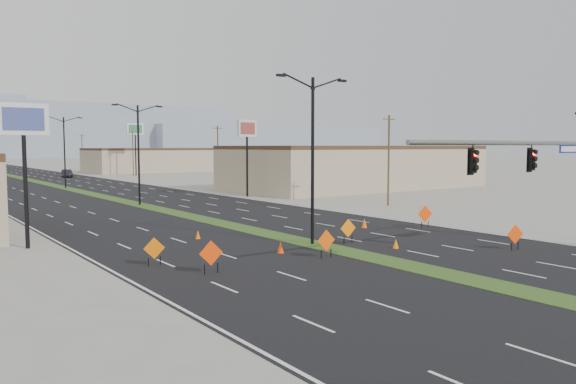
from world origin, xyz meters
TOP-DOWN VIEW (x-y plane):
  - ground at (0.00, 0.00)m, footprint 600.00×600.00m
  - road_surface at (0.00, 100.00)m, footprint 25.00×400.00m
  - median_strip at (0.00, 100.00)m, footprint 2.00×400.00m
  - building_se_near at (34.00, 45.00)m, footprint 36.00×18.00m
  - building_se_far at (38.00, 110.00)m, footprint 44.00×16.00m
  - mesa_center at (40.00, 300.00)m, footprint 220.00×50.00m
  - mesa_east at (180.00, 290.00)m, footprint 160.00×50.00m
  - signal_mast at (8.56, 2.00)m, footprint 16.30×0.60m
  - streetlight_0 at (0.00, 12.00)m, footprint 5.15×0.24m
  - streetlight_1 at (0.00, 40.00)m, footprint 5.15×0.24m
  - streetlight_2 at (0.00, 68.00)m, footprint 5.15×0.24m
  - streetlight_3 at (0.00, 96.00)m, footprint 5.15×0.24m
  - utility_pole_0 at (20.00, 25.00)m, footprint 1.60×0.20m
  - utility_pole_1 at (20.00, 60.00)m, footprint 1.60×0.20m
  - utility_pole_2 at (20.00, 95.00)m, footprint 1.60×0.20m
  - utility_pole_3 at (20.00, 130.00)m, footprint 1.60×0.20m
  - car_mid at (7.65, 96.82)m, footprint 2.13×4.68m
  - construction_sign_0 at (-10.17, 11.80)m, footprint 1.07×0.20m
  - construction_sign_1 at (-8.71, 8.61)m, footprint 1.18×0.13m
  - construction_sign_2 at (-2.00, 8.30)m, footprint 1.14×0.07m
  - construction_sign_3 at (2.00, 11.00)m, footprint 1.12×0.14m
  - construction_sign_4 at (8.21, 3.71)m, footprint 1.08×0.35m
  - construction_sign_5 at (10.89, 12.55)m, footprint 1.22×0.33m
  - cone_0 at (-3.20, 10.79)m, footprint 0.49×0.49m
  - cone_1 at (3.06, 8.06)m, footprint 0.45×0.45m
  - cone_2 at (7.35, 15.17)m, footprint 0.54×0.54m
  - cone_3 at (-4.71, 17.85)m, footprint 0.38×0.38m
  - pole_sign_west at (-14.23, 20.71)m, footprint 2.75×0.51m
  - pole_sign_east_near at (14.00, 42.00)m, footprint 2.94×1.03m
  - pole_sign_east_far at (21.00, 96.15)m, footprint 3.45×0.46m

SIDE VIEW (x-z plane):
  - ground at x=0.00m, z-range 0.00..0.00m
  - road_surface at x=0.00m, z-range -0.01..0.01m
  - median_strip at x=0.00m, z-range -0.02..0.02m
  - cone_3 at x=-4.71m, z-range 0.00..0.57m
  - cone_1 at x=3.06m, z-range 0.00..0.57m
  - cone_0 at x=-3.20m, z-range 0.00..0.65m
  - cone_2 at x=7.35m, z-range 0.00..0.69m
  - car_mid at x=7.65m, z-range 0.00..1.49m
  - construction_sign_0 at x=-10.17m, z-range 0.12..1.55m
  - construction_sign_4 at x=8.21m, z-range 0.13..1.61m
  - construction_sign_3 at x=2.00m, z-range 0.13..1.62m
  - construction_sign_2 at x=-2.00m, z-range 0.13..1.65m
  - construction_sign_1 at x=-8.71m, z-range 0.14..1.71m
  - construction_sign_5 at x=10.89m, z-range 0.15..1.81m
  - building_se_far at x=38.00m, z-range 0.00..5.00m
  - building_se_near at x=34.00m, z-range 0.00..5.50m
  - utility_pole_0 at x=20.00m, z-range 0.17..9.17m
  - utility_pole_1 at x=20.00m, z-range 0.17..9.17m
  - utility_pole_2 at x=20.00m, z-range 0.17..9.17m
  - utility_pole_3 at x=20.00m, z-range 0.17..9.17m
  - signal_mast at x=8.56m, z-range 0.79..8.79m
  - streetlight_0 at x=0.00m, z-range 0.41..10.43m
  - streetlight_1 at x=0.00m, z-range 0.41..10.43m
  - streetlight_2 at x=0.00m, z-range 0.41..10.43m
  - streetlight_3 at x=0.00m, z-range 0.41..10.43m
  - pole_sign_west at x=-14.23m, z-range 2.58..10.98m
  - pole_sign_east_near at x=14.00m, z-range 2.82..11.82m
  - pole_sign_east_far at x=21.00m, z-range 3.41..13.98m
  - mesa_east at x=180.00m, z-range 0.00..18.00m
  - mesa_center at x=40.00m, z-range 0.00..28.00m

